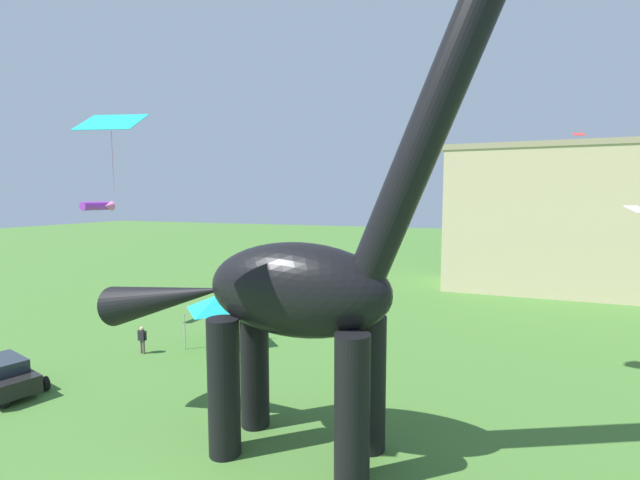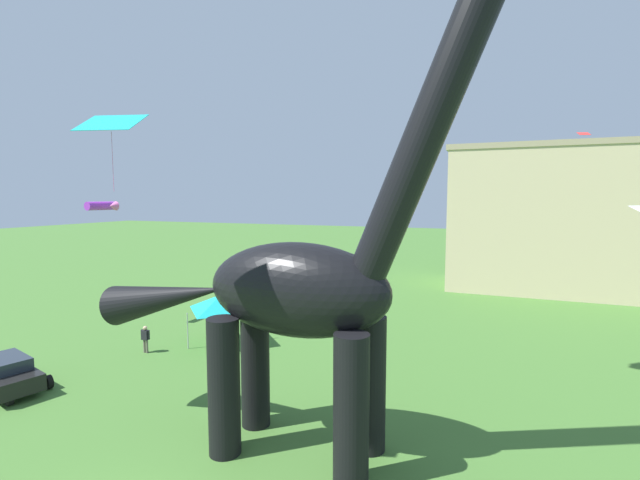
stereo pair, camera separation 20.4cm
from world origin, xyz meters
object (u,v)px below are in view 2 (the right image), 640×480
Objects in this scene: dinosaur_sculpture at (295,289)px; kite_mid_left at (111,123)px; parked_sedan_left at (5,373)px; person_near_flyer at (145,337)px; kite_far_left at (103,206)px; kite_drifting at (584,134)px; festival_canopy_tent at (221,302)px.

kite_mid_left is (-3.63, -3.92, 5.06)m from dinosaur_sculpture.
parked_sedan_left is at bearing 152.49° from dinosaur_sculpture.
person_near_flyer is at bearing 124.83° from dinosaur_sculpture.
parked_sedan_left reaches higher than person_near_flyer.
parked_sedan_left is 2.95× the size of person_near_flyer.
dinosaur_sculpture reaches higher than kite_far_left.
kite_far_left is 29.89m from kite_drifting.
kite_mid_left reaches higher than parked_sedan_left.
kite_far_left is at bearing 124.51° from dinosaur_sculpture.
dinosaur_sculpture is 10.17× the size of person_near_flyer.
dinosaur_sculpture is at bearing 47.21° from kite_mid_left.
festival_canopy_tent is (-8.79, 8.38, -3.09)m from dinosaur_sculpture.
kite_far_left reaches higher than person_near_flyer.
kite_mid_left is at bearing -2.19° from parked_sedan_left.
kite_far_left is 2.75× the size of kite_drifting.
person_near_flyer is 4.48m from festival_canopy_tent.
person_near_flyer is at bearing 85.74° from parked_sedan_left.
dinosaur_sculpture is at bearing -122.30° from kite_drifting.
kite_far_left is (-5.97, 2.93, 7.20)m from person_near_flyer.
festival_canopy_tent is at bearing -89.51° from person_near_flyer.
kite_mid_left is 25.09m from kite_drifting.
dinosaur_sculpture is 7.36m from kite_mid_left.
kite_far_left is at bearing 127.70° from parked_sedan_left.
kite_drifting is (28.44, 8.18, 4.22)m from kite_far_left.
kite_drifting reaches higher than kite_mid_left.
kite_drifting is (14.19, 20.63, 1.64)m from kite_mid_left.
kite_far_left is (-9.09, 0.15, 5.58)m from festival_canopy_tent.
person_near_flyer is 27.54m from kite_drifting.
festival_canopy_tent is at bearing -0.97° from kite_far_left.
dinosaur_sculpture is 20.88m from kite_drifting.
dinosaur_sculpture is 3.45× the size of parked_sedan_left.
kite_far_left is at bearing -163.96° from kite_drifting.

